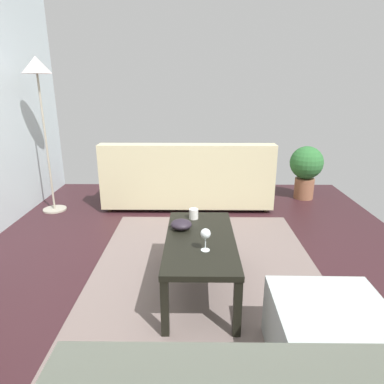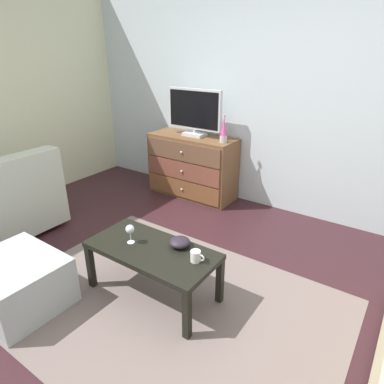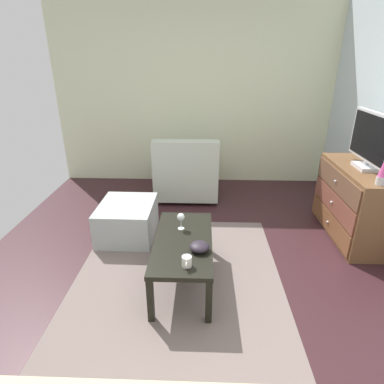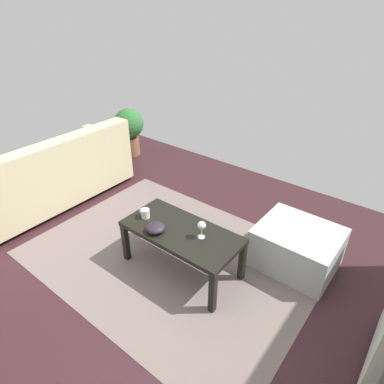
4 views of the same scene
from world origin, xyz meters
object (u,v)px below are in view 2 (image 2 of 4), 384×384
object	(u,v)px
lava_lamp	(224,130)
ottoman	(17,283)
tv	(194,111)
coffee_table	(152,254)
bowl_decorative	(180,242)
mug	(196,256)
armchair	(12,201)
wine_glass	(130,230)
dresser	(192,166)

from	to	relation	value
lava_lamp	ottoman	distance (m)	2.63
tv	coffee_table	xyz separation A→B (m)	(0.87, -1.87, -0.74)
bowl_decorative	ottoman	distance (m)	1.29
bowl_decorative	mug	bearing A→B (deg)	-23.77
coffee_table	bowl_decorative	bearing A→B (deg)	41.82
coffee_table	mug	bearing A→B (deg)	7.69
lava_lamp	armchair	world-z (taller)	lava_lamp
wine_glass	mug	size ratio (longest dim) A/B	1.38
mug	bowl_decorative	xyz separation A→B (m)	(-0.21, 0.09, -0.01)
dresser	wine_glass	world-z (taller)	dresser
armchair	bowl_decorative	bearing A→B (deg)	5.81
tv	armchair	xyz separation A→B (m)	(-1.03, -1.93, -0.76)
mug	ottoman	size ratio (longest dim) A/B	0.16
tv	wine_glass	distance (m)	2.10
wine_glass	coffee_table	bearing A→B (deg)	9.15
dresser	ottoman	size ratio (longest dim) A/B	1.66
wine_glass	ottoman	xyz separation A→B (m)	(-0.59, -0.65, -0.35)
lava_lamp	wine_glass	bearing A→B (deg)	-83.22
mug	bowl_decorative	size ratio (longest dim) A/B	0.70
dresser	coffee_table	distance (m)	2.05
coffee_table	ottoman	bearing A→B (deg)	-138.91
tv	mug	bearing A→B (deg)	-55.47
dresser	lava_lamp	distance (m)	0.73
mug	lava_lamp	bearing A→B (deg)	114.19
dresser	armchair	bearing A→B (deg)	-118.05
lava_lamp	mug	distance (m)	1.98
tv	lava_lamp	xyz separation A→B (m)	(0.46, -0.07, -0.16)
tv	bowl_decorative	distance (m)	2.11
wine_glass	lava_lamp	bearing A→B (deg)	96.78
lava_lamp	coffee_table	world-z (taller)	lava_lamp
tv	armchair	distance (m)	2.32
dresser	armchair	size ratio (longest dim) A/B	1.30
wine_glass	armchair	distance (m)	1.73
coffee_table	bowl_decorative	size ratio (longest dim) A/B	6.35
armchair	wine_glass	bearing A→B (deg)	1.14
lava_lamp	coffee_table	bearing A→B (deg)	-77.22
wine_glass	tv	bearing A→B (deg)	109.75
dresser	ottoman	distance (m)	2.54
dresser	armchair	xyz separation A→B (m)	(-1.02, -1.91, -0.05)
coffee_table	wine_glass	world-z (taller)	wine_glass
tv	mug	distance (m)	2.30
bowl_decorative	wine_glass	bearing A→B (deg)	-153.50
ottoman	tv	bearing A→B (deg)	91.97
tv	mug	xyz separation A→B (m)	(1.25, -1.82, -0.64)
ottoman	armchair	bearing A→B (deg)	151.09
dresser	tv	bearing A→B (deg)	55.80
dresser	wine_glass	distance (m)	2.01
bowl_decorative	dresser	bearing A→B (deg)	121.76
dresser	lava_lamp	size ratio (longest dim) A/B	3.52
lava_lamp	mug	size ratio (longest dim) A/B	2.89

